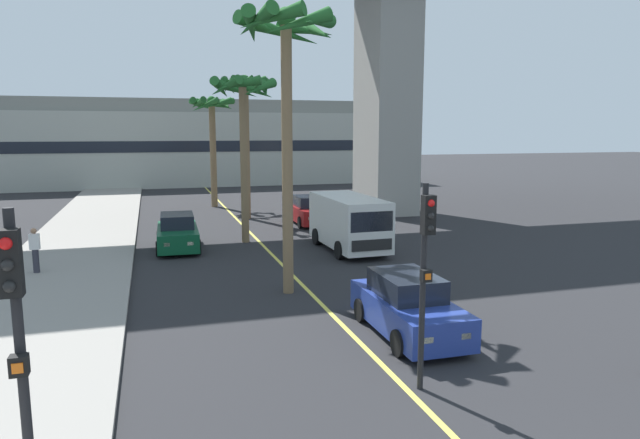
{
  "coord_description": "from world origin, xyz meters",
  "views": [
    {
      "loc": [
        -4.78,
        -1.91,
        5.2
      ],
      "look_at": [
        0.0,
        14.0,
        2.57
      ],
      "focal_mm": 31.69,
      "sensor_mm": 36.0,
      "label": 1
    }
  ],
  "objects_px": {
    "car_queue_front": "(309,211)",
    "palm_tree_farthest_median": "(286,55)",
    "car_queue_second": "(178,233)",
    "car_queue_third": "(408,307)",
    "palm_tree_far_median": "(212,118)",
    "traffic_light_left_sidewalk_corner": "(18,338)",
    "palm_tree_mid_median": "(245,106)",
    "pedestrian_mid_block": "(35,249)",
    "delivery_van": "(349,221)",
    "palm_tree_near_median": "(243,107)",
    "traffic_light_median_near": "(425,259)"
  },
  "relations": [
    {
      "from": "car_queue_front",
      "to": "palm_tree_farthest_median",
      "type": "distance_m",
      "value": 15.22
    },
    {
      "from": "car_queue_second",
      "to": "car_queue_third",
      "type": "distance_m",
      "value": 13.57
    },
    {
      "from": "car_queue_third",
      "to": "palm_tree_far_median",
      "type": "relative_size",
      "value": 0.55
    },
    {
      "from": "traffic_light_left_sidewalk_corner",
      "to": "palm_tree_mid_median",
      "type": "height_order",
      "value": "palm_tree_mid_median"
    },
    {
      "from": "car_queue_front",
      "to": "pedestrian_mid_block",
      "type": "bearing_deg",
      "value": -146.19
    },
    {
      "from": "pedestrian_mid_block",
      "to": "traffic_light_left_sidewalk_corner",
      "type": "bearing_deg",
      "value": -80.36
    },
    {
      "from": "car_queue_second",
      "to": "palm_tree_far_median",
      "type": "distance_m",
      "value": 15.19
    },
    {
      "from": "car_queue_third",
      "to": "delivery_van",
      "type": "bearing_deg",
      "value": 78.85
    },
    {
      "from": "palm_tree_mid_median",
      "to": "palm_tree_farthest_median",
      "type": "relative_size",
      "value": 0.94
    },
    {
      "from": "palm_tree_farthest_median",
      "to": "car_queue_second",
      "type": "bearing_deg",
      "value": 111.12
    },
    {
      "from": "delivery_van",
      "to": "palm_tree_near_median",
      "type": "xyz_separation_m",
      "value": [
        -4.01,
        3.11,
        4.99
      ]
    },
    {
      "from": "car_queue_second",
      "to": "palm_tree_mid_median",
      "type": "bearing_deg",
      "value": 60.89
    },
    {
      "from": "car_queue_front",
      "to": "traffic_light_left_sidewalk_corner",
      "type": "height_order",
      "value": "traffic_light_left_sidewalk_corner"
    },
    {
      "from": "car_queue_second",
      "to": "traffic_light_median_near",
      "type": "relative_size",
      "value": 0.99
    },
    {
      "from": "car_queue_front",
      "to": "traffic_light_left_sidewalk_corner",
      "type": "distance_m",
      "value": 25.47
    },
    {
      "from": "palm_tree_near_median",
      "to": "palm_tree_mid_median",
      "type": "height_order",
      "value": "palm_tree_mid_median"
    },
    {
      "from": "traffic_light_left_sidewalk_corner",
      "to": "palm_tree_mid_median",
      "type": "bearing_deg",
      "value": 75.16
    },
    {
      "from": "car_queue_second",
      "to": "traffic_light_median_near",
      "type": "bearing_deg",
      "value": -75.48
    },
    {
      "from": "palm_tree_mid_median",
      "to": "palm_tree_far_median",
      "type": "bearing_deg",
      "value": 102.3
    },
    {
      "from": "car_queue_third",
      "to": "delivery_van",
      "type": "xyz_separation_m",
      "value": [
        2.0,
        10.17,
        0.57
      ]
    },
    {
      "from": "palm_tree_near_median",
      "to": "car_queue_front",
      "type": "bearing_deg",
      "value": 44.79
    },
    {
      "from": "traffic_light_median_near",
      "to": "palm_tree_near_median",
      "type": "distance_m",
      "value": 16.71
    },
    {
      "from": "traffic_light_median_near",
      "to": "palm_tree_far_median",
      "type": "bearing_deg",
      "value": 91.79
    },
    {
      "from": "palm_tree_far_median",
      "to": "pedestrian_mid_block",
      "type": "xyz_separation_m",
      "value": [
        -8.22,
        -17.3,
        -5.05
      ]
    },
    {
      "from": "car_queue_second",
      "to": "palm_tree_far_median",
      "type": "xyz_separation_m",
      "value": [
        3.11,
        13.88,
        5.33
      ]
    },
    {
      "from": "palm_tree_farthest_median",
      "to": "palm_tree_near_median",
      "type": "bearing_deg",
      "value": 89.56
    },
    {
      "from": "car_queue_third",
      "to": "palm_tree_far_median",
      "type": "distance_m",
      "value": 27.04
    },
    {
      "from": "car_queue_front",
      "to": "pedestrian_mid_block",
      "type": "xyz_separation_m",
      "value": [
        -12.5,
        -8.37,
        0.28
      ]
    },
    {
      "from": "car_queue_third",
      "to": "palm_tree_near_median",
      "type": "bearing_deg",
      "value": 98.6
    },
    {
      "from": "traffic_light_median_near",
      "to": "car_queue_third",
      "type": "bearing_deg",
      "value": 69.65
    },
    {
      "from": "car_queue_front",
      "to": "delivery_van",
      "type": "bearing_deg",
      "value": -91.86
    },
    {
      "from": "palm_tree_mid_median",
      "to": "traffic_light_median_near",
      "type": "bearing_deg",
      "value": -90.92
    },
    {
      "from": "car_queue_third",
      "to": "palm_tree_mid_median",
      "type": "distance_m",
      "value": 21.32
    },
    {
      "from": "car_queue_front",
      "to": "traffic_light_median_near",
      "type": "xyz_separation_m",
      "value": [
        -3.36,
        -20.52,
        1.99
      ]
    },
    {
      "from": "delivery_van",
      "to": "car_queue_second",
      "type": "bearing_deg",
      "value": 161.61
    },
    {
      "from": "palm_tree_mid_median",
      "to": "palm_tree_far_median",
      "type": "distance_m",
      "value": 6.12
    },
    {
      "from": "delivery_van",
      "to": "pedestrian_mid_block",
      "type": "xyz_separation_m",
      "value": [
        -12.27,
        -1.04,
        -0.29
      ]
    },
    {
      "from": "palm_tree_near_median",
      "to": "palm_tree_farthest_median",
      "type": "distance_m",
      "value": 8.79
    },
    {
      "from": "delivery_van",
      "to": "traffic_light_left_sidewalk_corner",
      "type": "distance_m",
      "value": 18.8
    },
    {
      "from": "palm_tree_farthest_median",
      "to": "traffic_light_median_near",
      "type": "bearing_deg",
      "value": -82.87
    },
    {
      "from": "traffic_light_left_sidewalk_corner",
      "to": "palm_tree_near_median",
      "type": "bearing_deg",
      "value": 73.38
    },
    {
      "from": "car_queue_second",
      "to": "pedestrian_mid_block",
      "type": "bearing_deg",
      "value": -146.15
    },
    {
      "from": "delivery_van",
      "to": "palm_tree_far_median",
      "type": "xyz_separation_m",
      "value": [
        -4.05,
        16.26,
        4.76
      ]
    },
    {
      "from": "palm_tree_near_median",
      "to": "palm_tree_far_median",
      "type": "relative_size",
      "value": 1.02
    },
    {
      "from": "pedestrian_mid_block",
      "to": "delivery_van",
      "type": "bearing_deg",
      "value": 4.87
    },
    {
      "from": "delivery_van",
      "to": "traffic_light_left_sidewalk_corner",
      "type": "xyz_separation_m",
      "value": [
        -9.72,
        -16.02,
        1.58
      ]
    },
    {
      "from": "traffic_light_left_sidewalk_corner",
      "to": "palm_tree_near_median",
      "type": "xyz_separation_m",
      "value": [
        5.71,
        19.13,
        3.41
      ]
    },
    {
      "from": "traffic_light_median_near",
      "to": "palm_tree_far_median",
      "type": "xyz_separation_m",
      "value": [
        -0.92,
        29.46,
        3.33
      ]
    },
    {
      "from": "car_queue_second",
      "to": "palm_tree_near_median",
      "type": "xyz_separation_m",
      "value": [
        3.15,
        0.73,
        5.55
      ]
    },
    {
      "from": "traffic_light_median_near",
      "to": "palm_tree_farthest_median",
      "type": "bearing_deg",
      "value": 97.13
    }
  ]
}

